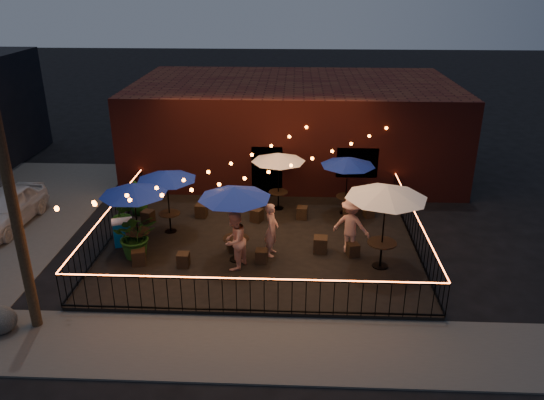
{
  "coord_description": "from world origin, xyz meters",
  "views": [
    {
      "loc": [
        1.08,
        -13.54,
        8.19
      ],
      "look_at": [
        0.36,
        2.44,
        1.48
      ],
      "focal_mm": 35.0,
      "sensor_mm": 36.0,
      "label": 1
    }
  ],
  "objects_px": {
    "utility_pole": "(8,179)",
    "cafe_table_5": "(348,162)",
    "cafe_table_3": "(278,158)",
    "cafe_table_1": "(166,176)",
    "cooler": "(123,232)",
    "cafe_table_0": "(133,191)",
    "cafe_table_2": "(235,194)",
    "cafe_table_4": "(387,193)"
  },
  "relations": [
    {
      "from": "cooler",
      "to": "cafe_table_0",
      "type": "bearing_deg",
      "value": -56.08
    },
    {
      "from": "cafe_table_1",
      "to": "cafe_table_4",
      "type": "xyz_separation_m",
      "value": [
        6.85,
        -2.1,
        0.38
      ]
    },
    {
      "from": "cafe_table_1",
      "to": "cafe_table_3",
      "type": "bearing_deg",
      "value": 30.37
    },
    {
      "from": "cafe_table_1",
      "to": "cafe_table_3",
      "type": "distance_m",
      "value": 4.2
    },
    {
      "from": "cafe_table_0",
      "to": "cooler",
      "type": "xyz_separation_m",
      "value": [
        -0.64,
        0.47,
        -1.66
      ]
    },
    {
      "from": "cafe_table_3",
      "to": "cafe_table_2",
      "type": "bearing_deg",
      "value": -106.05
    },
    {
      "from": "utility_pole",
      "to": "cafe_table_5",
      "type": "bearing_deg",
      "value": 40.24
    },
    {
      "from": "cafe_table_0",
      "to": "cafe_table_5",
      "type": "bearing_deg",
      "value": 25.99
    },
    {
      "from": "cafe_table_1",
      "to": "cafe_table_4",
      "type": "bearing_deg",
      "value": -17.04
    },
    {
      "from": "cafe_table_3",
      "to": "cafe_table_1",
      "type": "bearing_deg",
      "value": -149.63
    },
    {
      "from": "utility_pole",
      "to": "cafe_table_5",
      "type": "height_order",
      "value": "utility_pole"
    },
    {
      "from": "cafe_table_4",
      "to": "cafe_table_5",
      "type": "height_order",
      "value": "cafe_table_4"
    },
    {
      "from": "utility_pole",
      "to": "cafe_table_3",
      "type": "bearing_deg",
      "value": 51.49
    },
    {
      "from": "cafe_table_2",
      "to": "cafe_table_5",
      "type": "distance_m",
      "value": 5.2
    },
    {
      "from": "cafe_table_3",
      "to": "cafe_table_4",
      "type": "bearing_deg",
      "value": -52.66
    },
    {
      "from": "cafe_table_3",
      "to": "cafe_table_5",
      "type": "distance_m",
      "value": 2.51
    },
    {
      "from": "cafe_table_2",
      "to": "cafe_table_5",
      "type": "bearing_deg",
      "value": 45.42
    },
    {
      "from": "cafe_table_1",
      "to": "cooler",
      "type": "relative_size",
      "value": 2.86
    },
    {
      "from": "cafe_table_4",
      "to": "cafe_table_5",
      "type": "distance_m",
      "value": 4.0
    },
    {
      "from": "cafe_table_0",
      "to": "cafe_table_2",
      "type": "xyz_separation_m",
      "value": [
        3.14,
        -0.39,
        0.11
      ]
    },
    {
      "from": "cafe_table_1",
      "to": "cafe_table_2",
      "type": "height_order",
      "value": "cafe_table_2"
    },
    {
      "from": "cafe_table_3",
      "to": "cooler",
      "type": "distance_m",
      "value": 6.06
    },
    {
      "from": "cafe_table_4",
      "to": "cafe_table_5",
      "type": "bearing_deg",
      "value": 100.56
    },
    {
      "from": "cafe_table_3",
      "to": "cafe_table_5",
      "type": "relative_size",
      "value": 0.9
    },
    {
      "from": "utility_pole",
      "to": "cafe_table_2",
      "type": "relative_size",
      "value": 2.91
    },
    {
      "from": "cafe_table_5",
      "to": "cooler",
      "type": "xyz_separation_m",
      "value": [
        -7.42,
        -2.84,
        -1.55
      ]
    },
    {
      "from": "cafe_table_4",
      "to": "cooler",
      "type": "xyz_separation_m",
      "value": [
        -8.15,
        1.07,
        -1.96
      ]
    },
    {
      "from": "cafe_table_2",
      "to": "cafe_table_0",
      "type": "bearing_deg",
      "value": 172.85
    },
    {
      "from": "cafe_table_0",
      "to": "cafe_table_2",
      "type": "relative_size",
      "value": 0.98
    },
    {
      "from": "cafe_table_2",
      "to": "cafe_table_3",
      "type": "xyz_separation_m",
      "value": [
        1.15,
        4.01,
        -0.2
      ]
    },
    {
      "from": "cooler",
      "to": "utility_pole",
      "type": "bearing_deg",
      "value": -122.7
    },
    {
      "from": "cafe_table_2",
      "to": "cafe_table_3",
      "type": "height_order",
      "value": "cafe_table_2"
    },
    {
      "from": "cafe_table_5",
      "to": "cafe_table_2",
      "type": "bearing_deg",
      "value": -134.58
    },
    {
      "from": "utility_pole",
      "to": "cafe_table_5",
      "type": "xyz_separation_m",
      "value": [
        8.38,
        7.09,
        -1.86
      ]
    },
    {
      "from": "cafe_table_0",
      "to": "cafe_table_3",
      "type": "distance_m",
      "value": 5.61
    },
    {
      "from": "utility_pole",
      "to": "cafe_table_2",
      "type": "bearing_deg",
      "value": 35.61
    },
    {
      "from": "utility_pole",
      "to": "cooler",
      "type": "height_order",
      "value": "utility_pole"
    },
    {
      "from": "utility_pole",
      "to": "cafe_table_4",
      "type": "xyz_separation_m",
      "value": [
        9.11,
        3.18,
        -1.45
      ]
    },
    {
      "from": "cafe_table_0",
      "to": "cafe_table_3",
      "type": "xyz_separation_m",
      "value": [
        4.29,
        3.62,
        -0.08
      ]
    },
    {
      "from": "cafe_table_5",
      "to": "cafe_table_0",
      "type": "bearing_deg",
      "value": -154.01
    },
    {
      "from": "cafe_table_3",
      "to": "cafe_table_0",
      "type": "bearing_deg",
      "value": -139.87
    },
    {
      "from": "cafe_table_0",
      "to": "utility_pole",
      "type": "bearing_deg",
      "value": -112.92
    }
  ]
}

